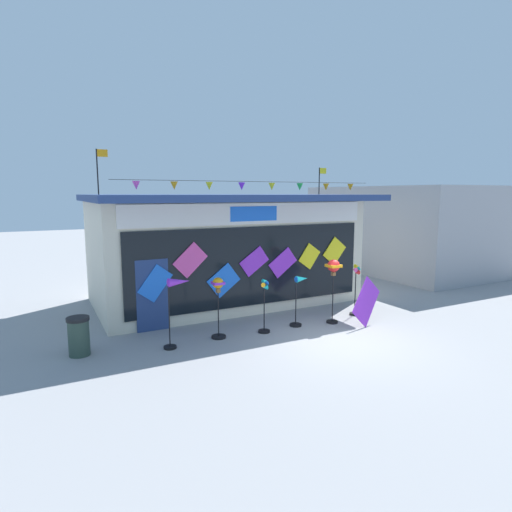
{
  "coord_description": "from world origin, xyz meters",
  "views": [
    {
      "loc": [
        -6.75,
        -8.38,
        3.77
      ],
      "look_at": [
        -1.04,
        2.62,
        1.93
      ],
      "focal_mm": 29.65,
      "sensor_mm": 36.0,
      "label": 1
    }
  ],
  "objects_px": {
    "trash_bin": "(79,336)",
    "wind_spinner_center_right": "(299,294)",
    "wind_spinner_center_left": "(265,303)",
    "wind_spinner_far_right": "(356,284)",
    "display_kite_on_ground": "(366,301)",
    "wind_spinner_left": "(218,296)",
    "wind_spinner_right": "(333,272)",
    "wind_spinner_far_left": "(177,295)",
    "kite_shop_building": "(224,247)"
  },
  "relations": [
    {
      "from": "kite_shop_building",
      "to": "wind_spinner_right",
      "type": "distance_m",
      "value": 4.37
    },
    {
      "from": "wind_spinner_far_right",
      "to": "wind_spinner_center_left",
      "type": "bearing_deg",
      "value": -177.09
    },
    {
      "from": "kite_shop_building",
      "to": "wind_spinner_center_left",
      "type": "height_order",
      "value": "kite_shop_building"
    },
    {
      "from": "wind_spinner_center_left",
      "to": "trash_bin",
      "type": "height_order",
      "value": "wind_spinner_center_left"
    },
    {
      "from": "wind_spinner_left",
      "to": "display_kite_on_ground",
      "type": "bearing_deg",
      "value": -12.12
    },
    {
      "from": "kite_shop_building",
      "to": "display_kite_on_ground",
      "type": "distance_m",
      "value": 5.35
    },
    {
      "from": "trash_bin",
      "to": "wind_spinner_far_left",
      "type": "bearing_deg",
      "value": -14.07
    },
    {
      "from": "wind_spinner_center_right",
      "to": "trash_bin",
      "type": "distance_m",
      "value": 5.87
    },
    {
      "from": "kite_shop_building",
      "to": "trash_bin",
      "type": "xyz_separation_m",
      "value": [
        -5.11,
        -3.28,
        -1.43
      ]
    },
    {
      "from": "kite_shop_building",
      "to": "wind_spinner_left",
      "type": "distance_m",
      "value": 4.14
    },
    {
      "from": "kite_shop_building",
      "to": "wind_spinner_center_right",
      "type": "height_order",
      "value": "kite_shop_building"
    },
    {
      "from": "wind_spinner_far_left",
      "to": "wind_spinner_center_left",
      "type": "relative_size",
      "value": 1.16
    },
    {
      "from": "wind_spinner_center_left",
      "to": "display_kite_on_ground",
      "type": "relative_size",
      "value": 1.16
    },
    {
      "from": "display_kite_on_ground",
      "to": "trash_bin",
      "type": "bearing_deg",
      "value": 170.27
    },
    {
      "from": "trash_bin",
      "to": "display_kite_on_ground",
      "type": "bearing_deg",
      "value": -9.73
    },
    {
      "from": "kite_shop_building",
      "to": "wind_spinner_center_right",
      "type": "xyz_separation_m",
      "value": [
        0.72,
        -3.75,
        -0.98
      ]
    },
    {
      "from": "wind_spinner_far_right",
      "to": "wind_spinner_left",
      "type": "bearing_deg",
      "value": 179.89
    },
    {
      "from": "wind_spinner_far_left",
      "to": "display_kite_on_ground",
      "type": "distance_m",
      "value": 5.46
    },
    {
      "from": "wind_spinner_center_left",
      "to": "wind_spinner_far_right",
      "type": "relative_size",
      "value": 0.93
    },
    {
      "from": "wind_spinner_center_left",
      "to": "wind_spinner_center_right",
      "type": "bearing_deg",
      "value": 4.78
    },
    {
      "from": "kite_shop_building",
      "to": "wind_spinner_far_right",
      "type": "bearing_deg",
      "value": -52.18
    },
    {
      "from": "wind_spinner_far_right",
      "to": "display_kite_on_ground",
      "type": "distance_m",
      "value": 1.02
    },
    {
      "from": "wind_spinner_far_right",
      "to": "trash_bin",
      "type": "distance_m",
      "value": 8.0
    },
    {
      "from": "wind_spinner_center_right",
      "to": "display_kite_on_ground",
      "type": "relative_size",
      "value": 1.13
    },
    {
      "from": "kite_shop_building",
      "to": "wind_spinner_far_left",
      "type": "height_order",
      "value": "kite_shop_building"
    },
    {
      "from": "wind_spinner_left",
      "to": "wind_spinner_far_right",
      "type": "height_order",
      "value": "wind_spinner_far_right"
    },
    {
      "from": "wind_spinner_left",
      "to": "wind_spinner_center_left",
      "type": "xyz_separation_m",
      "value": [
        1.28,
        -0.18,
        -0.32
      ]
    },
    {
      "from": "wind_spinner_center_left",
      "to": "wind_spinner_right",
      "type": "height_order",
      "value": "wind_spinner_right"
    },
    {
      "from": "wind_spinner_far_left",
      "to": "wind_spinner_center_left",
      "type": "xyz_separation_m",
      "value": [
        2.43,
        -0.02,
        -0.5
      ]
    },
    {
      "from": "wind_spinner_far_left",
      "to": "wind_spinner_right",
      "type": "xyz_separation_m",
      "value": [
        4.62,
        -0.17,
        0.2
      ]
    },
    {
      "from": "wind_spinner_right",
      "to": "kite_shop_building",
      "type": "bearing_deg",
      "value": 113.25
    },
    {
      "from": "trash_bin",
      "to": "display_kite_on_ground",
      "type": "distance_m",
      "value": 7.7
    },
    {
      "from": "wind_spinner_center_left",
      "to": "trash_bin",
      "type": "relative_size",
      "value": 1.64
    },
    {
      "from": "wind_spinner_center_left",
      "to": "wind_spinner_right",
      "type": "xyz_separation_m",
      "value": [
        2.19,
        -0.15,
        0.7
      ]
    },
    {
      "from": "wind_spinner_center_right",
      "to": "kite_shop_building",
      "type": "bearing_deg",
      "value": 100.91
    },
    {
      "from": "trash_bin",
      "to": "wind_spinner_center_right",
      "type": "bearing_deg",
      "value": -4.64
    },
    {
      "from": "wind_spinner_far_left",
      "to": "wind_spinner_left",
      "type": "xyz_separation_m",
      "value": [
        1.15,
        0.16,
        -0.18
      ]
    },
    {
      "from": "wind_spinner_center_left",
      "to": "wind_spinner_far_right",
      "type": "bearing_deg",
      "value": 2.91
    },
    {
      "from": "wind_spinner_center_right",
      "to": "trash_bin",
      "type": "relative_size",
      "value": 1.59
    },
    {
      "from": "wind_spinner_center_right",
      "to": "wind_spinner_far_right",
      "type": "distance_m",
      "value": 2.14
    },
    {
      "from": "wind_spinner_left",
      "to": "wind_spinner_right",
      "type": "height_order",
      "value": "wind_spinner_right"
    },
    {
      "from": "wind_spinner_right",
      "to": "display_kite_on_ground",
      "type": "height_order",
      "value": "wind_spinner_right"
    },
    {
      "from": "kite_shop_building",
      "to": "wind_spinner_center_right",
      "type": "bearing_deg",
      "value": -79.09
    },
    {
      "from": "wind_spinner_far_right",
      "to": "wind_spinner_far_left",
      "type": "bearing_deg",
      "value": -178.49
    },
    {
      "from": "wind_spinner_center_right",
      "to": "wind_spinner_center_left",
      "type": "bearing_deg",
      "value": -175.22
    },
    {
      "from": "wind_spinner_far_left",
      "to": "wind_spinner_center_right",
      "type": "height_order",
      "value": "wind_spinner_far_left"
    },
    {
      "from": "wind_spinner_center_left",
      "to": "wind_spinner_far_left",
      "type": "bearing_deg",
      "value": 179.59
    },
    {
      "from": "wind_spinner_center_left",
      "to": "wind_spinner_right",
      "type": "bearing_deg",
      "value": -3.97
    },
    {
      "from": "trash_bin",
      "to": "display_kite_on_ground",
      "type": "relative_size",
      "value": 0.71
    },
    {
      "from": "wind_spinner_far_right",
      "to": "trash_bin",
      "type": "xyz_separation_m",
      "value": [
        -7.97,
        0.4,
        -0.52
      ]
    }
  ]
}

